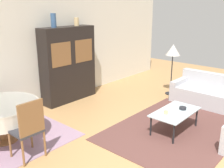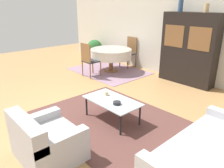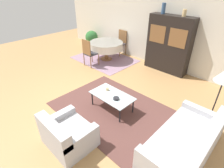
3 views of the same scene
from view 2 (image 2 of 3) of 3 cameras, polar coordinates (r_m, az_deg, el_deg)
The scene contains 16 objects.
ground_plane at distance 4.79m, azimuth -10.47°, elevation -6.61°, with size 14.00×14.00×0.00m, color tan.
wall_back at distance 6.94m, azimuth 15.60°, elevation 12.98°, with size 10.00×0.06×2.70m.
area_rug at distance 4.27m, azimuth 0.60°, elevation -9.73°, with size 3.05×2.19×0.01m.
dining_rug at distance 7.41m, azimuth -0.93°, elevation 3.47°, with size 2.48×1.84×0.01m.
couch at distance 3.24m, azimuth 24.91°, elevation -17.03°, with size 0.90×1.92×0.75m.
armchair at distance 3.38m, azimuth -16.98°, elevation -14.08°, with size 0.95×0.80×0.73m.
coffee_table at distance 4.15m, azimuth 0.00°, elevation -4.68°, with size 1.10×0.61×0.42m.
display_cabinet at distance 6.41m, azimuth 19.39°, elevation 8.60°, with size 1.53×0.43×1.94m.
dining_table at distance 7.24m, azimuth -0.29°, elevation 7.97°, with size 1.35×1.35×0.74m.
dining_chair_near at distance 6.69m, azimuth -6.08°, elevation 6.68°, with size 0.44×0.44×1.03m.
dining_chair_far at distance 7.87m, azimuth 4.66°, elevation 8.75°, with size 0.44×0.44×1.03m.
cup at distance 4.33m, azimuth -1.43°, elevation -2.50°, with size 0.08×0.08×0.08m.
bowl at distance 3.95m, azimuth 1.28°, elevation -4.98°, with size 0.14×0.14×0.05m.
vase_tall at distance 6.50m, azimuth 17.51°, elevation 19.06°, with size 0.13×0.13×0.33m.
vase_short at distance 6.16m, azimuth 23.45°, elevation 17.77°, with size 0.12×0.12×0.21m.
potted_plant at distance 8.91m, azimuth -4.54°, elevation 9.33°, with size 0.60×0.60×0.80m.
Camera 2 is at (3.69, -2.19, 2.13)m, focal length 35.00 mm.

